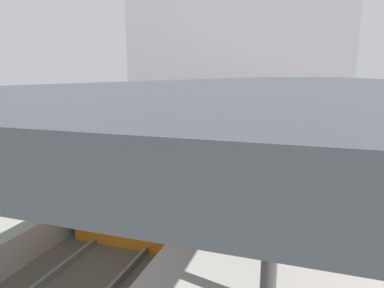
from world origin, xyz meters
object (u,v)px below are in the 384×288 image
passenger_near_bench (338,159)px  passenger_far_end (321,170)px  platform_bench (273,156)px  platform_sign (215,156)px  passenger_mid_platform (308,203)px  commuter_train (206,136)px

passenger_near_bench → passenger_far_end: bearing=-109.5°
passenger_near_bench → platform_bench: bearing=146.7°
platform_bench → platform_sign: (-0.83, -5.34, 1.16)m
passenger_near_bench → passenger_mid_platform: bearing=-102.0°
platform_sign → passenger_far_end: 3.44m
commuter_train → passenger_near_bench: bearing=-31.5°
commuter_train → passenger_near_bench: (5.23, -3.20, 0.13)m
platform_sign → passenger_mid_platform: size_ratio=1.36×
platform_sign → passenger_near_bench: 4.99m
platform_bench → passenger_mid_platform: bearing=-77.9°
platform_bench → passenger_near_bench: 2.56m
passenger_near_bench → passenger_far_end: size_ratio=0.99×
commuter_train → passenger_mid_platform: bearing=-59.8°
platform_sign → passenger_mid_platform: platform_sign is taller
platform_bench → platform_sign: platform_sign is taller
passenger_far_end → commuter_train: bearing=134.3°
platform_sign → passenger_far_end: bearing=44.8°
passenger_mid_platform → passenger_far_end: (0.34, 2.66, 0.03)m
platform_bench → passenger_far_end: bearing=-62.5°
platform_sign → passenger_near_bench: bearing=53.4°
platform_sign → passenger_near_bench: size_ratio=1.34×
passenger_far_end → platform_bench: bearing=117.5°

